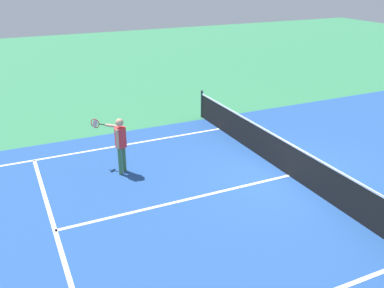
{
  "coord_description": "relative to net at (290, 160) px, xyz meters",
  "views": [
    {
      "loc": [
        8.54,
        -7.02,
        5.46
      ],
      "look_at": [
        -1.08,
        -2.51,
        1.0
      ],
      "focal_mm": 39.8,
      "sensor_mm": 36.0,
      "label": 1
    }
  ],
  "objects": [
    {
      "name": "line_sideline_left",
      "position": [
        -4.11,
        -5.95,
        -0.49
      ],
      "size": [
        0.1,
        11.89,
        0.01
      ],
      "primitive_type": "cube",
      "color": "white",
      "rests_on": "ground_plane"
    },
    {
      "name": "court_surface_inbounds",
      "position": [
        0.0,
        0.0,
        -0.49
      ],
      "size": [
        10.62,
        24.4,
        0.0
      ],
      "primitive_type": "cube",
      "color": "#234C93",
      "rests_on": "ground_plane"
    },
    {
      "name": "player_near",
      "position": [
        -2.19,
        -4.21,
        0.52
      ],
      "size": [
        1.03,
        0.78,
        1.64
      ],
      "color": "#3F7247",
      "rests_on": "ground_plane"
    },
    {
      "name": "line_center_service",
      "position": [
        0.0,
        -3.2,
        -0.49
      ],
      "size": [
        0.1,
        6.4,
        0.01
      ],
      "primitive_type": "cube",
      "color": "white",
      "rests_on": "ground_plane"
    },
    {
      "name": "net",
      "position": [
        0.0,
        0.0,
        0.0
      ],
      "size": [
        11.2,
        0.09,
        1.07
      ],
      "color": "#33383D",
      "rests_on": "ground_plane"
    },
    {
      "name": "ground_plane",
      "position": [
        0.0,
        0.0,
        -0.49
      ],
      "size": [
        60.0,
        60.0,
        0.0
      ],
      "primitive_type": "plane",
      "color": "#337F51"
    },
    {
      "name": "line_service_near",
      "position": [
        0.0,
        -6.4,
        -0.49
      ],
      "size": [
        8.22,
        0.1,
        0.01
      ],
      "primitive_type": "cube",
      "color": "white",
      "rests_on": "ground_plane"
    }
  ]
}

